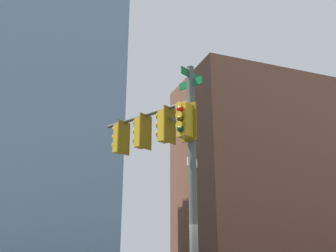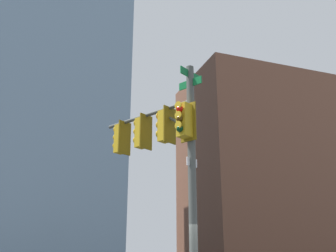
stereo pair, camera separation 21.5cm
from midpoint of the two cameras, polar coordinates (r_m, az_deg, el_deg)
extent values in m
cylinder|color=#4C514C|center=(10.87, 3.09, -8.47)|extent=(0.23, 0.23, 7.22)
cylinder|color=#4C514C|center=(12.69, -3.73, 1.60)|extent=(1.89, 3.28, 0.12)
cylinder|color=#4C514C|center=(11.80, 0.36, 0.85)|extent=(0.58, 0.95, 0.75)
cube|color=#0F6B33|center=(11.94, 2.80, 7.60)|extent=(0.81, 0.47, 0.24)
cube|color=#0F6B33|center=(11.81, 2.82, 6.29)|extent=(0.44, 0.76, 0.24)
cube|color=white|center=(10.99, 3.03, -5.39)|extent=(0.41, 0.24, 0.24)
cube|color=gold|center=(11.98, -0.96, -0.02)|extent=(0.46, 0.46, 1.00)
cube|color=#775E0F|center=(11.86, -0.27, 0.18)|extent=(0.50, 0.30, 1.16)
sphere|color=red|center=(12.21, -1.68, 1.11)|extent=(0.20, 0.20, 0.20)
cylinder|color=gold|center=(12.28, -1.90, 1.44)|extent=(0.22, 0.15, 0.23)
sphere|color=#4C330A|center=(12.11, -1.69, -0.22)|extent=(0.20, 0.20, 0.20)
cylinder|color=gold|center=(12.18, -1.91, 0.12)|extent=(0.22, 0.15, 0.23)
sphere|color=#0A3819|center=(12.02, -1.70, -1.57)|extent=(0.20, 0.20, 0.20)
cylinder|color=gold|center=(12.09, -1.93, -1.23)|extent=(0.22, 0.15, 0.23)
cube|color=gold|center=(12.64, -4.45, -0.99)|extent=(0.46, 0.46, 1.00)
cube|color=#775E0F|center=(12.52, -3.83, -0.81)|extent=(0.50, 0.30, 1.16)
sphere|color=#470A07|center=(12.88, -5.06, 0.10)|extent=(0.20, 0.20, 0.20)
cylinder|color=gold|center=(12.95, -5.26, 0.42)|extent=(0.22, 0.15, 0.23)
sphere|color=#F29E0C|center=(12.78, -5.10, -1.17)|extent=(0.20, 0.20, 0.20)
cylinder|color=gold|center=(12.86, -5.29, -0.84)|extent=(0.22, 0.15, 0.23)
sphere|color=#0A3819|center=(12.70, -5.14, -2.46)|extent=(0.20, 0.20, 0.20)
cylinder|color=gold|center=(12.77, -5.33, -2.12)|extent=(0.22, 0.15, 0.23)
cube|color=gold|center=(13.35, -7.58, -1.85)|extent=(0.46, 0.46, 1.00)
cube|color=#775E0F|center=(13.22, -7.02, -1.70)|extent=(0.50, 0.30, 1.16)
sphere|color=#470A07|center=(13.59, -8.11, -0.80)|extent=(0.20, 0.20, 0.20)
cylinder|color=gold|center=(13.67, -8.27, -0.50)|extent=(0.22, 0.15, 0.23)
sphere|color=#F29E0C|center=(13.50, -8.16, -2.01)|extent=(0.20, 0.20, 0.20)
cylinder|color=gold|center=(13.57, -8.33, -1.70)|extent=(0.22, 0.15, 0.23)
sphere|color=#0A3819|center=(13.42, -8.22, -3.24)|extent=(0.20, 0.20, 0.20)
cylinder|color=gold|center=(13.49, -8.39, -2.92)|extent=(0.22, 0.15, 0.23)
cube|color=gold|center=(11.09, 1.94, 0.81)|extent=(0.46, 0.46, 1.00)
cube|color=#775E0F|center=(11.23, 2.54, 0.56)|extent=(0.30, 0.50, 1.16)
sphere|color=red|center=(11.04, 1.26, 2.54)|extent=(0.20, 0.20, 0.20)
cylinder|color=gold|center=(11.03, 1.04, 3.07)|extent=(0.15, 0.22, 0.23)
sphere|color=#4C330A|center=(10.94, 1.27, 1.08)|extent=(0.20, 0.20, 0.20)
cylinder|color=gold|center=(10.92, 1.05, 1.61)|extent=(0.15, 0.22, 0.23)
sphere|color=#0A3819|center=(10.84, 1.28, -0.41)|extent=(0.20, 0.20, 0.20)
cylinder|color=gold|center=(10.82, 1.06, 0.13)|extent=(0.15, 0.22, 0.23)
cube|color=brown|center=(58.69, -23.53, -1.29)|extent=(22.91, 16.48, 35.62)
cube|color=brown|center=(64.94, 12.81, -6.47)|extent=(23.82, 16.47, 30.18)
camera|label=1|loc=(0.11, -90.52, 0.18)|focal=41.27mm
camera|label=2|loc=(0.11, 89.48, -0.18)|focal=41.27mm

